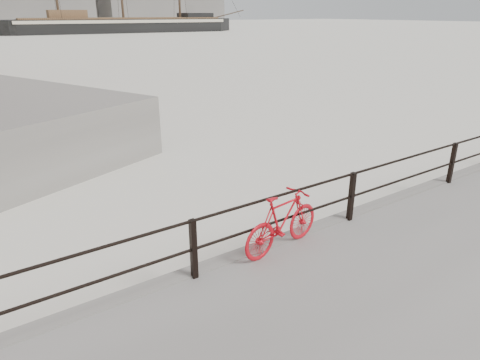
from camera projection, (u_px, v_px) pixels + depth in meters
ground at (342, 232)px, 8.77m from camera, size 400.00×400.00×0.00m
guardrail at (351, 197)px, 8.34m from camera, size 28.00×0.10×1.00m
bicycle at (282, 222)px, 7.29m from camera, size 1.77×0.50×1.06m
barque_black at (125, 33)px, 92.09m from camera, size 58.13×24.53×32.19m
industrial_east at (191, 4)px, 162.25m from camera, size 20.00×16.00×14.00m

